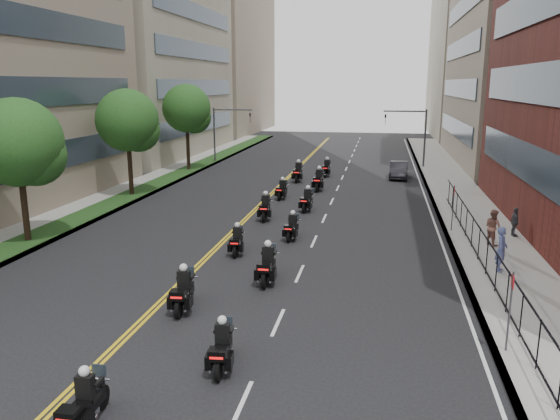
# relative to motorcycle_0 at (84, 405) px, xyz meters

# --- Properties ---
(ground) EXTENTS (160.00, 160.00, 0.00)m
(ground) POSITION_rel_motorcycle_0_xyz_m (0.20, 1.65, -0.62)
(ground) COLOR black
(ground) RESTS_ON ground
(sidewalk_right) EXTENTS (4.00, 90.00, 0.15)m
(sidewalk_right) POSITION_rel_motorcycle_0_xyz_m (12.20, 26.65, -0.54)
(sidewalk_right) COLOR gray
(sidewalk_right) RESTS_ON ground
(sidewalk_left) EXTENTS (4.00, 90.00, 0.15)m
(sidewalk_left) POSITION_rel_motorcycle_0_xyz_m (-11.80, 26.65, -0.54)
(sidewalk_left) COLOR gray
(sidewalk_left) RESTS_ON ground
(grass_strip) EXTENTS (2.00, 90.00, 0.04)m
(grass_strip) POSITION_rel_motorcycle_0_xyz_m (-11.00, 26.65, -0.45)
(grass_strip) COLOR #163C16
(grass_strip) RESTS_ON sidewalk_left
(building_right_tan) EXTENTS (15.11, 28.00, 30.00)m
(building_right_tan) POSITION_rel_motorcycle_0_xyz_m (21.67, 49.65, 14.38)
(building_right_tan) COLOR gray
(building_right_tan) RESTS_ON ground
(building_right_far) EXTENTS (15.00, 28.00, 26.00)m
(building_right_far) POSITION_rel_motorcycle_0_xyz_m (21.70, 79.65, 12.38)
(building_right_far) COLOR gray
(building_right_far) RESTS_ON ground
(building_left_mid) EXTENTS (16.11, 28.00, 34.00)m
(building_left_mid) POSITION_rel_motorcycle_0_xyz_m (-21.78, 49.65, 16.38)
(building_left_mid) COLOR gray
(building_left_mid) RESTS_ON ground
(building_left_far) EXTENTS (16.00, 28.00, 26.00)m
(building_left_far) POSITION_rel_motorcycle_0_xyz_m (-21.80, 79.65, 12.38)
(building_left_far) COLOR gray
(building_left_far) RESTS_ON ground
(iron_fence) EXTENTS (0.05, 28.00, 1.50)m
(iron_fence) POSITION_rel_motorcycle_0_xyz_m (11.20, 13.65, 0.29)
(iron_fence) COLOR black
(iron_fence) RESTS_ON sidewalk_right
(street_trees) EXTENTS (4.40, 38.40, 7.98)m
(street_trees) POSITION_rel_motorcycle_0_xyz_m (-10.85, 20.25, 4.51)
(street_trees) COLOR #2E2114
(street_trees) RESTS_ON ground
(traffic_signal_right) EXTENTS (4.09, 0.20, 5.60)m
(traffic_signal_right) POSITION_rel_motorcycle_0_xyz_m (9.73, 43.65, 3.08)
(traffic_signal_right) COLOR #3F3F44
(traffic_signal_right) RESTS_ON ground
(traffic_signal_left) EXTENTS (4.09, 0.20, 5.60)m
(traffic_signal_left) POSITION_rel_motorcycle_0_xyz_m (-9.34, 43.65, 3.08)
(traffic_signal_left) COLOR #3F3F44
(traffic_signal_left) RESTS_ON ground
(motorcycle_0) EXTENTS (0.49, 2.12, 1.56)m
(motorcycle_0) POSITION_rel_motorcycle_0_xyz_m (0.00, 0.00, 0.00)
(motorcycle_0) COLOR black
(motorcycle_0) RESTS_ON ground
(motorcycle_1) EXTENTS (0.62, 2.13, 1.57)m
(motorcycle_1) POSITION_rel_motorcycle_0_xyz_m (2.40, 3.30, 0.00)
(motorcycle_1) COLOR black
(motorcycle_1) RESTS_ON ground
(motorcycle_2) EXTENTS (0.65, 2.32, 1.71)m
(motorcycle_2) POSITION_rel_motorcycle_0_xyz_m (-0.15, 7.06, 0.06)
(motorcycle_2) COLOR black
(motorcycle_2) RESTS_ON ground
(motorcycle_3) EXTENTS (0.56, 2.39, 1.76)m
(motorcycle_3) POSITION_rel_motorcycle_0_xyz_m (2.24, 10.39, 0.08)
(motorcycle_3) COLOR black
(motorcycle_3) RESTS_ON ground
(motorcycle_4) EXTENTS (0.59, 2.08, 1.54)m
(motorcycle_4) POSITION_rel_motorcycle_0_xyz_m (0.02, 13.87, -0.01)
(motorcycle_4) COLOR black
(motorcycle_4) RESTS_ON ground
(motorcycle_5) EXTENTS (0.56, 2.08, 1.54)m
(motorcycle_5) POSITION_rel_motorcycle_0_xyz_m (2.21, 16.86, -0.01)
(motorcycle_5) COLOR black
(motorcycle_5) RESTS_ON ground
(motorcycle_6) EXTENTS (0.64, 2.35, 1.74)m
(motorcycle_6) POSITION_rel_motorcycle_0_xyz_m (-0.06, 20.75, 0.07)
(motorcycle_6) COLOR black
(motorcycle_6) RESTS_ON ground
(motorcycle_7) EXTENTS (0.65, 2.24, 1.66)m
(motorcycle_7) POSITION_rel_motorcycle_0_xyz_m (2.10, 23.47, 0.04)
(motorcycle_7) COLOR black
(motorcycle_7) RESTS_ON ground
(motorcycle_8) EXTENTS (0.56, 2.11, 1.55)m
(motorcycle_8) POSITION_rel_motorcycle_0_xyz_m (-0.17, 26.90, -0.00)
(motorcycle_8) COLOR black
(motorcycle_8) RESTS_ON ground
(motorcycle_9) EXTENTS (0.60, 2.55, 1.88)m
(motorcycle_9) POSITION_rel_motorcycle_0_xyz_m (2.04, 30.48, 0.13)
(motorcycle_9) COLOR black
(motorcycle_9) RESTS_ON ground
(motorcycle_10) EXTENTS (0.57, 2.50, 1.84)m
(motorcycle_10) POSITION_rel_motorcycle_0_xyz_m (-0.09, 33.98, 0.11)
(motorcycle_10) COLOR black
(motorcycle_10) RESTS_ON ground
(motorcycle_11) EXTENTS (0.59, 2.29, 1.69)m
(motorcycle_11) POSITION_rel_motorcycle_0_xyz_m (1.97, 37.10, 0.05)
(motorcycle_11) COLOR black
(motorcycle_11) RESTS_ON ground
(parked_sedan) EXTENTS (1.70, 4.35, 1.41)m
(parked_sedan) POSITION_rel_motorcycle_0_xyz_m (8.20, 37.28, 0.09)
(parked_sedan) COLOR black
(parked_sedan) RESTS_ON ground
(pedestrian_a) EXTENTS (0.65, 0.81, 1.95)m
(pedestrian_a) POSITION_rel_motorcycle_0_xyz_m (11.85, 13.15, 0.51)
(pedestrian_a) COLOR #4F5A92
(pedestrian_a) RESTS_ON sidewalk_right
(pedestrian_b) EXTENTS (1.04, 1.10, 1.80)m
(pedestrian_b) POSITION_rel_motorcycle_0_xyz_m (12.25, 17.20, 0.43)
(pedestrian_b) COLOR #8C5A4C
(pedestrian_b) RESTS_ON sidewalk_right
(pedestrian_c) EXTENTS (0.48, 0.94, 1.53)m
(pedestrian_c) POSITION_rel_motorcycle_0_xyz_m (13.70, 19.07, 0.30)
(pedestrian_c) COLOR #414349
(pedestrian_c) RESTS_ON sidewalk_right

